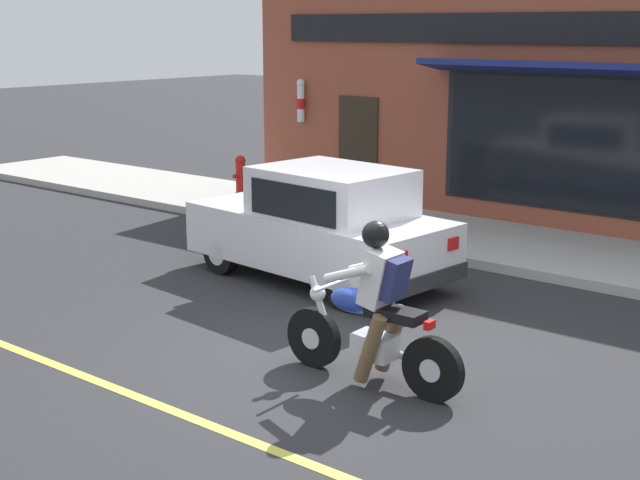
{
  "coord_description": "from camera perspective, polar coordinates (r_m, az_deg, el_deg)",
  "views": [
    {
      "loc": [
        -6.76,
        -5.4,
        3.39
      ],
      "look_at": [
        1.11,
        0.95,
        0.95
      ],
      "focal_mm": 50.0,
      "sensor_mm": 36.0,
      "label": 1
    }
  ],
  "objects": [
    {
      "name": "ground_plane",
      "position": [
        9.29,
        0.28,
        -7.82
      ],
      "size": [
        80.0,
        80.0,
        0.0
      ],
      "primitive_type": "plane",
      "color": "#2B2B2D"
    },
    {
      "name": "sidewalk_curb",
      "position": [
        15.22,
        4.36,
        0.92
      ],
      "size": [
        2.6,
        22.0,
        0.14
      ],
      "primitive_type": "cube",
      "color": "#ADAAA3",
      "rests_on": "ground"
    },
    {
      "name": "lane_stripe",
      "position": [
        10.33,
        -19.47,
        -6.38
      ],
      "size": [
        0.12,
        19.8,
        0.01
      ],
      "primitive_type": "cube",
      "color": "#D1C64C",
      "rests_on": "ground"
    },
    {
      "name": "storefront_building",
      "position": [
        15.5,
        12.11,
        8.52
      ],
      "size": [
        1.25,
        10.77,
        4.2
      ],
      "color": "brown",
      "rests_on": "ground"
    },
    {
      "name": "motorcycle_with_rider",
      "position": [
        8.56,
        3.41,
        -4.93
      ],
      "size": [
        0.56,
        2.02,
        1.62
      ],
      "color": "black",
      "rests_on": "ground"
    },
    {
      "name": "car_hatchback",
      "position": [
        11.97,
        0.12,
        0.9
      ],
      "size": [
        1.99,
        3.92,
        1.57
      ],
      "color": "black",
      "rests_on": "ground"
    },
    {
      "name": "trash_bin",
      "position": [
        14.71,
        2.66,
        2.75
      ],
      "size": [
        0.56,
        0.56,
        0.98
      ],
      "color": "#514C47",
      "rests_on": "sidewalk_curb"
    },
    {
      "name": "fire_hydrant",
      "position": [
        16.93,
        -5.1,
        3.92
      ],
      "size": [
        0.36,
        0.24,
        0.88
      ],
      "color": "red",
      "rests_on": "sidewalk_curb"
    }
  ]
}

